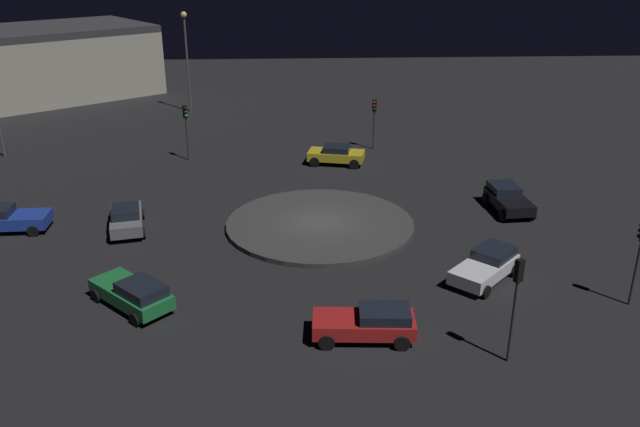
{
  "coord_description": "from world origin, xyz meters",
  "views": [
    {
      "loc": [
        -1.79,
        -34.48,
        15.1
      ],
      "look_at": [
        0.0,
        0.0,
        0.79
      ],
      "focal_mm": 36.78,
      "sensor_mm": 36.0,
      "label": 1
    }
  ],
  "objects_px": {
    "car_black": "(508,199)",
    "car_green": "(134,293)",
    "traffic_light_southeast": "(516,290)",
    "traffic_light_north": "(374,114)",
    "traffic_light_southeast_near": "(640,246)",
    "car_yellow": "(336,154)",
    "car_red": "(368,323)",
    "car_grey": "(126,218)",
    "streetlamp_north": "(186,46)",
    "car_white": "(486,265)",
    "car_blue": "(4,218)",
    "traffic_light_northwest": "(186,122)"
  },
  "relations": [
    {
      "from": "traffic_light_southeast",
      "to": "car_red",
      "type": "bearing_deg",
      "value": 44.29
    },
    {
      "from": "car_black",
      "to": "traffic_light_north",
      "type": "height_order",
      "value": "traffic_light_north"
    },
    {
      "from": "streetlamp_north",
      "to": "car_black",
      "type": "bearing_deg",
      "value": -49.62
    },
    {
      "from": "car_white",
      "to": "traffic_light_north",
      "type": "bearing_deg",
      "value": -128.82
    },
    {
      "from": "car_yellow",
      "to": "car_green",
      "type": "xyz_separation_m",
      "value": [
        -10.52,
        -20.01,
        -0.02
      ]
    },
    {
      "from": "car_blue",
      "to": "car_grey",
      "type": "relative_size",
      "value": 1.07
    },
    {
      "from": "car_yellow",
      "to": "car_black",
      "type": "bearing_deg",
      "value": -31.27
    },
    {
      "from": "traffic_light_northwest",
      "to": "car_white",
      "type": "bearing_deg",
      "value": 5.07
    },
    {
      "from": "car_blue",
      "to": "streetlamp_north",
      "type": "bearing_deg",
      "value": 74.85
    },
    {
      "from": "traffic_light_northwest",
      "to": "car_black",
      "type": "bearing_deg",
      "value": 26.5
    },
    {
      "from": "car_blue",
      "to": "car_black",
      "type": "height_order",
      "value": "car_blue"
    },
    {
      "from": "streetlamp_north",
      "to": "car_blue",
      "type": "bearing_deg",
      "value": -103.57
    },
    {
      "from": "car_blue",
      "to": "traffic_light_southeast_near",
      "type": "xyz_separation_m",
      "value": [
        31.23,
        -9.8,
        2.15
      ]
    },
    {
      "from": "car_green",
      "to": "streetlamp_north",
      "type": "bearing_deg",
      "value": -42.1
    },
    {
      "from": "traffic_light_north",
      "to": "car_black",
      "type": "bearing_deg",
      "value": 44.69
    },
    {
      "from": "car_blue",
      "to": "car_red",
      "type": "relative_size",
      "value": 1.07
    },
    {
      "from": "car_green",
      "to": "car_red",
      "type": "bearing_deg",
      "value": -152.01
    },
    {
      "from": "car_black",
      "to": "car_yellow",
      "type": "bearing_deg",
      "value": -138.31
    },
    {
      "from": "car_grey",
      "to": "streetlamp_north",
      "type": "distance_m",
      "value": 28.87
    },
    {
      "from": "traffic_light_southeast_near",
      "to": "car_yellow",
      "type": "bearing_deg",
      "value": -25.55
    },
    {
      "from": "streetlamp_north",
      "to": "traffic_light_north",
      "type": "bearing_deg",
      "value": -39.76
    },
    {
      "from": "car_grey",
      "to": "traffic_light_north",
      "type": "bearing_deg",
      "value": -58.81
    },
    {
      "from": "car_grey",
      "to": "traffic_light_southeast",
      "type": "height_order",
      "value": "traffic_light_southeast"
    },
    {
      "from": "car_yellow",
      "to": "car_white",
      "type": "xyz_separation_m",
      "value": [
        5.88,
        -18.18,
        -0.01
      ]
    },
    {
      "from": "traffic_light_northwest",
      "to": "streetlamp_north",
      "type": "height_order",
      "value": "streetlamp_north"
    },
    {
      "from": "traffic_light_southeast",
      "to": "traffic_light_north",
      "type": "bearing_deg",
      "value": -22.88
    },
    {
      "from": "car_yellow",
      "to": "traffic_light_north",
      "type": "xyz_separation_m",
      "value": [
        3.2,
        3.67,
        2.06
      ]
    },
    {
      "from": "car_yellow",
      "to": "traffic_light_northwest",
      "type": "relative_size",
      "value": 1.05
    },
    {
      "from": "car_black",
      "to": "car_green",
      "type": "distance_m",
      "value": 22.8
    },
    {
      "from": "car_blue",
      "to": "traffic_light_southeast",
      "type": "height_order",
      "value": "traffic_light_southeast"
    },
    {
      "from": "car_green",
      "to": "streetlamp_north",
      "type": "xyz_separation_m",
      "value": [
        -2.28,
        36.99,
        5.5
      ]
    },
    {
      "from": "car_green",
      "to": "traffic_light_northwest",
      "type": "xyz_separation_m",
      "value": [
        -0.44,
        21.5,
        2.22
      ]
    },
    {
      "from": "car_blue",
      "to": "traffic_light_north",
      "type": "distance_m",
      "value": 27.21
    },
    {
      "from": "car_black",
      "to": "streetlamp_north",
      "type": "distance_m",
      "value": 35.2
    },
    {
      "from": "car_red",
      "to": "traffic_light_north",
      "type": "relative_size",
      "value": 1.09
    },
    {
      "from": "car_black",
      "to": "car_grey",
      "type": "relative_size",
      "value": 0.92
    },
    {
      "from": "car_blue",
      "to": "traffic_light_northwest",
      "type": "distance_m",
      "value": 15.4
    },
    {
      "from": "car_red",
      "to": "traffic_light_northwest",
      "type": "height_order",
      "value": "traffic_light_northwest"
    },
    {
      "from": "traffic_light_north",
      "to": "traffic_light_southeast_near",
      "type": "height_order",
      "value": "traffic_light_southeast_near"
    },
    {
      "from": "car_blue",
      "to": "streetlamp_north",
      "type": "xyz_separation_m",
      "value": [
        6.77,
        28.06,
        5.48
      ]
    },
    {
      "from": "car_blue",
      "to": "traffic_light_southeast_near",
      "type": "distance_m",
      "value": 32.8
    },
    {
      "from": "car_blue",
      "to": "car_white",
      "type": "relative_size",
      "value": 1.13
    },
    {
      "from": "traffic_light_southeast",
      "to": "car_white",
      "type": "bearing_deg",
      "value": -35.12
    },
    {
      "from": "car_white",
      "to": "streetlamp_north",
      "type": "relative_size",
      "value": 0.44
    },
    {
      "from": "traffic_light_southeast",
      "to": "streetlamp_north",
      "type": "distance_m",
      "value": 45.5
    },
    {
      "from": "car_yellow",
      "to": "traffic_light_northwest",
      "type": "xyz_separation_m",
      "value": [
        -10.96,
        1.49,
        2.21
      ]
    },
    {
      "from": "car_yellow",
      "to": "car_grey",
      "type": "distance_m",
      "value": 17.06
    },
    {
      "from": "traffic_light_southeast_near",
      "to": "traffic_light_northwest",
      "type": "bearing_deg",
      "value": -9.4
    },
    {
      "from": "car_blue",
      "to": "car_green",
      "type": "relative_size",
      "value": 1.08
    },
    {
      "from": "car_black",
      "to": "car_green",
      "type": "bearing_deg",
      "value": -66.51
    }
  ]
}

